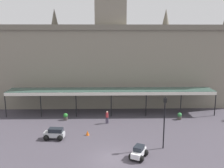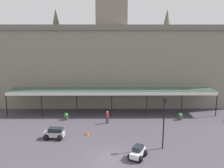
# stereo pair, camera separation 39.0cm
# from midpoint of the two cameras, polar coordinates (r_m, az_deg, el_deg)

# --- Properties ---
(ground_plane) EXTENTS (140.00, 140.00, 0.00)m
(ground_plane) POSITION_cam_midpoint_polar(r_m,az_deg,el_deg) (24.27, 0.59, -16.84)
(ground_plane) COLOR #443F48
(station_building) EXTENTS (39.43, 6.73, 22.63)m
(station_building) POSITION_cam_midpoint_polar(r_m,az_deg,el_deg) (40.83, 0.16, 5.40)
(station_building) COLOR gray
(station_building) RESTS_ON ground
(entrance_canopy) EXTENTS (29.90, 3.26, 3.61)m
(entrance_canopy) POSITION_cam_midpoint_polar(r_m,az_deg,el_deg) (35.92, 0.24, -1.56)
(entrance_canopy) COLOR #38564C
(entrance_canopy) RESTS_ON ground
(car_silver_estate) EXTENTS (2.32, 1.68, 1.27)m
(car_silver_estate) POSITION_cam_midpoint_polar(r_m,az_deg,el_deg) (28.88, -12.72, -11.14)
(car_silver_estate) COLOR #B2B5BA
(car_silver_estate) RESTS_ON ground
(car_white_sedan) EXTENTS (2.03, 2.24, 1.19)m
(car_white_sedan) POSITION_cam_midpoint_polar(r_m,az_deg,el_deg) (24.32, 6.42, -15.52)
(car_white_sedan) COLOR silver
(car_white_sedan) RESTS_ON ground
(pedestrian_near_entrance) EXTENTS (0.39, 0.34, 1.67)m
(pedestrian_near_entrance) POSITION_cam_midpoint_polar(r_m,az_deg,el_deg) (32.65, -0.74, -7.54)
(pedestrian_near_entrance) COLOR #3F384C
(pedestrian_near_entrance) RESTS_ON ground
(victorian_lamppost) EXTENTS (0.30, 0.30, 5.44)m
(victorian_lamppost) POSITION_cam_midpoint_polar(r_m,az_deg,el_deg) (25.49, 12.31, -7.51)
(victorian_lamppost) COLOR black
(victorian_lamppost) RESTS_ON ground
(traffic_cone) EXTENTS (0.40, 0.40, 0.57)m
(traffic_cone) POSITION_cam_midpoint_polar(r_m,az_deg,el_deg) (29.34, -5.31, -11.12)
(traffic_cone) COLOR orange
(traffic_cone) RESTS_ON ground
(planter_by_canopy) EXTENTS (0.60, 0.60, 0.96)m
(planter_by_canopy) POSITION_cam_midpoint_polar(r_m,az_deg,el_deg) (35.42, 15.76, -7.17)
(planter_by_canopy) COLOR #47423D
(planter_by_canopy) RESTS_ON ground
(planter_forecourt_centre) EXTENTS (0.60, 0.60, 0.96)m
(planter_forecourt_centre) POSITION_cam_midpoint_polar(r_m,az_deg,el_deg) (34.63, -10.21, -7.34)
(planter_forecourt_centre) COLOR #47423D
(planter_forecourt_centre) RESTS_ON ground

